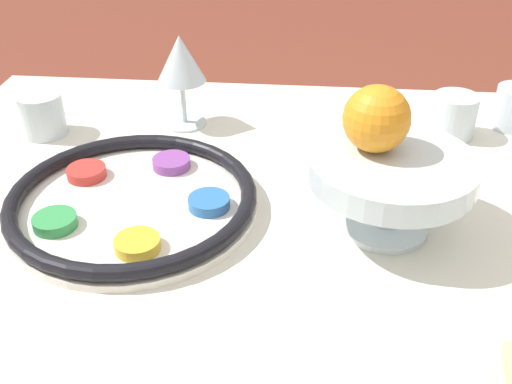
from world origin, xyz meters
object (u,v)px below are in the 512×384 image
object	(u,v)px
seder_plate	(133,200)
fruit_stand	(392,174)
wine_glass	(181,62)
cup_mid	(42,115)
orange_fruit	(377,119)
cup_far	(454,116)

from	to	relation	value
seder_plate	fruit_stand	size ratio (longest dim) A/B	1.63
fruit_stand	wine_glass	bearing A→B (deg)	138.65
seder_plate	cup_mid	world-z (taller)	cup_mid
seder_plate	cup_mid	size ratio (longest dim) A/B	4.61
fruit_stand	orange_fruit	world-z (taller)	orange_fruit
cup_far	orange_fruit	bearing A→B (deg)	-121.34
wine_glass	seder_plate	bearing A→B (deg)	-94.22
orange_fruit	cup_far	size ratio (longest dim) A/B	1.13
orange_fruit	cup_mid	bearing A→B (deg)	158.74
cup_mid	cup_far	xyz separation A→B (m)	(0.63, 0.05, 0.00)
fruit_stand	seder_plate	bearing A→B (deg)	177.74
cup_mid	cup_far	size ratio (longest dim) A/B	1.00
seder_plate	cup_mid	bearing A→B (deg)	134.85
seder_plate	fruit_stand	distance (m)	0.32
wine_glass	cup_far	distance (m)	0.43
wine_glass	cup_mid	distance (m)	0.23
cup_mid	orange_fruit	bearing A→B (deg)	-21.26
orange_fruit	cup_mid	distance (m)	0.53
fruit_stand	cup_far	world-z (taller)	fruit_stand
fruit_stand	orange_fruit	bearing A→B (deg)	141.56
cup_mid	seder_plate	bearing A→B (deg)	-45.15
orange_fruit	cup_far	world-z (taller)	orange_fruit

